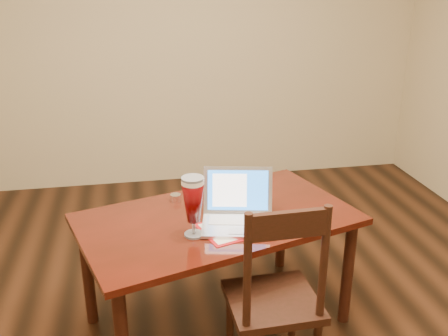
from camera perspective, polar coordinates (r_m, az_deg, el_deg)
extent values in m
cube|color=#CDB788|center=(4.59, -5.29, 14.59)|extent=(4.50, 0.01, 2.70)
cube|color=#491109|center=(2.67, -0.74, -5.87)|extent=(1.61, 1.19, 0.04)
cylinder|color=black|center=(2.93, 13.95, -11.53)|extent=(0.06, 0.06, 0.64)
cylinder|color=black|center=(2.94, -15.31, -11.55)|extent=(0.06, 0.06, 0.64)
cylinder|color=black|center=(3.37, 6.58, -6.34)|extent=(0.06, 0.06, 0.64)
cube|color=#AB0F14|center=(2.55, 1.59, -6.78)|extent=(0.44, 0.37, 0.00)
cube|color=white|center=(2.55, 1.59, -6.74)|extent=(0.39, 0.32, 0.00)
cube|color=#B9B9BD|center=(2.54, 1.58, -6.64)|extent=(0.40, 0.32, 0.02)
cube|color=silver|center=(2.58, 1.58, -5.95)|extent=(0.31, 0.17, 0.00)
cube|color=#B2B2B7|center=(2.47, 1.59, -7.21)|extent=(0.10, 0.08, 0.00)
cube|color=#B9B9BD|center=(2.62, 1.59, -2.55)|extent=(0.37, 0.14, 0.24)
cube|color=blue|center=(2.62, 1.60, -2.57)|extent=(0.32, 0.12, 0.20)
cube|color=white|center=(2.62, 0.65, -2.56)|extent=(0.19, 0.08, 0.17)
cylinder|color=silver|center=(2.48, -3.45, -7.58)|extent=(0.10, 0.10, 0.01)
cylinder|color=silver|center=(2.46, -3.47, -6.77)|extent=(0.02, 0.02, 0.07)
cylinder|color=white|center=(2.36, -3.60, -1.57)|extent=(0.11, 0.11, 0.02)
cylinder|color=silver|center=(2.35, -3.61, -1.20)|extent=(0.11, 0.11, 0.01)
cylinder|color=white|center=(2.84, -5.56, -3.39)|extent=(0.06, 0.06, 0.04)
cylinder|color=white|center=(2.89, -2.58, -2.86)|extent=(0.06, 0.06, 0.04)
cube|color=black|center=(2.45, 5.57, -14.93)|extent=(0.43, 0.41, 0.04)
cylinder|color=black|center=(2.67, 0.69, -17.35)|extent=(0.04, 0.04, 0.41)
cylinder|color=black|center=(2.75, 7.88, -16.28)|extent=(0.04, 0.04, 0.41)
cylinder|color=black|center=(2.12, 2.69, -11.72)|extent=(0.04, 0.04, 0.54)
cylinder|color=black|center=(2.22, 11.34, -10.51)|extent=(0.04, 0.04, 0.54)
cube|color=black|center=(2.07, 7.37, -6.45)|extent=(0.34, 0.04, 0.12)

